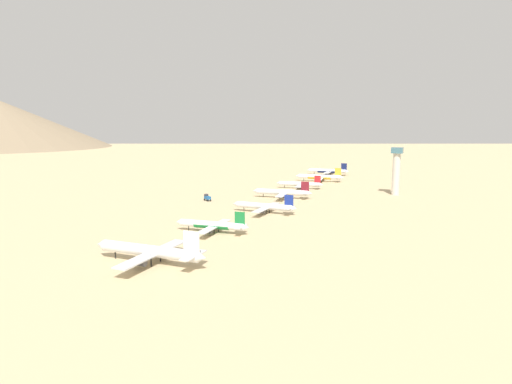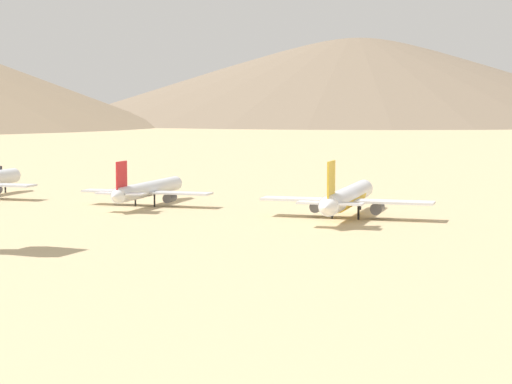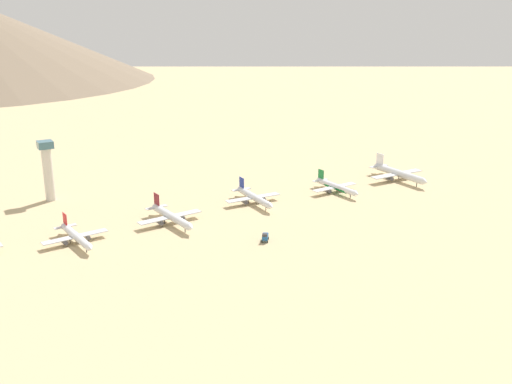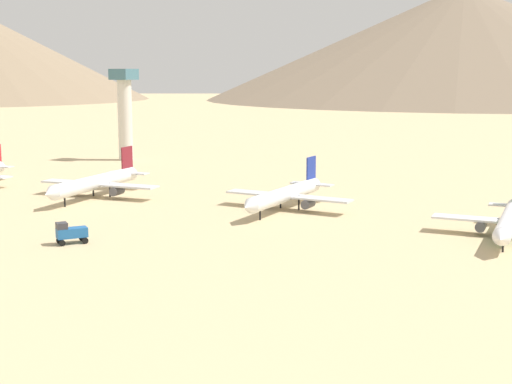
{
  "view_description": "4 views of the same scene",
  "coord_description": "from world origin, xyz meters",
  "px_view_note": "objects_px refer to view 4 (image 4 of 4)",
  "views": [
    {
      "loc": [
        -87.52,
        251.56,
        45.83
      ],
      "look_at": [
        10.8,
        20.78,
        6.54
      ],
      "focal_mm": 30.83,
      "sensor_mm": 36.0,
      "label": 1
    },
    {
      "loc": [
        -155.04,
        -137.27,
        20.47
      ],
      "look_at": [
        5.17,
        -67.58,
        3.61
      ],
      "focal_mm": 64.07,
      "sensor_mm": 36.0,
      "label": 2
    },
    {
      "loc": [
        235.94,
        -90.32,
        92.18
      ],
      "look_at": [
        -4.18,
        46.16,
        6.12
      ],
      "focal_mm": 41.03,
      "sensor_mm": 36.0,
      "label": 3
    },
    {
      "loc": [
        133.07,
        109.99,
        29.53
      ],
      "look_at": [
        -0.15,
        40.12,
        4.26
      ],
      "focal_mm": 50.16,
      "sensor_mm": 36.0,
      "label": 4
    }
  ],
  "objects_px": {
    "parked_jet_5": "(509,220)",
    "control_tower": "(125,110)",
    "parked_jet_3": "(97,182)",
    "parked_jet_4": "(286,194)",
    "service_truck": "(70,232)"
  },
  "relations": [
    {
      "from": "parked_jet_3",
      "to": "parked_jet_5",
      "type": "relative_size",
      "value": 1.11
    },
    {
      "from": "parked_jet_4",
      "to": "control_tower",
      "type": "distance_m",
      "value": 104.09
    },
    {
      "from": "service_truck",
      "to": "control_tower",
      "type": "relative_size",
      "value": 0.18
    },
    {
      "from": "parked_jet_4",
      "to": "service_truck",
      "type": "height_order",
      "value": "parked_jet_4"
    },
    {
      "from": "parked_jet_3",
      "to": "parked_jet_4",
      "type": "distance_m",
      "value": 47.07
    },
    {
      "from": "service_truck",
      "to": "control_tower",
      "type": "distance_m",
      "value": 122.1
    },
    {
      "from": "parked_jet_4",
      "to": "parked_jet_5",
      "type": "height_order",
      "value": "parked_jet_4"
    },
    {
      "from": "parked_jet_5",
      "to": "service_truck",
      "type": "xyz_separation_m",
      "value": [
        40.09,
        -66.89,
        -1.18
      ]
    },
    {
      "from": "control_tower",
      "to": "parked_jet_3",
      "type": "bearing_deg",
      "value": 32.61
    },
    {
      "from": "parked_jet_4",
      "to": "service_truck",
      "type": "distance_m",
      "value": 49.57
    },
    {
      "from": "parked_jet_3",
      "to": "parked_jet_5",
      "type": "distance_m",
      "value": 93.36
    },
    {
      "from": "parked_jet_4",
      "to": "parked_jet_5",
      "type": "bearing_deg",
      "value": 83.67
    },
    {
      "from": "parked_jet_4",
      "to": "service_truck",
      "type": "relative_size",
      "value": 6.33
    },
    {
      "from": "parked_jet_5",
      "to": "control_tower",
      "type": "xyz_separation_m",
      "value": [
        -61.15,
        -133.48,
        13.79
      ]
    },
    {
      "from": "parked_jet_4",
      "to": "service_truck",
      "type": "xyz_separation_m",
      "value": [
        45.28,
        -20.12,
        -1.4
      ]
    }
  ]
}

